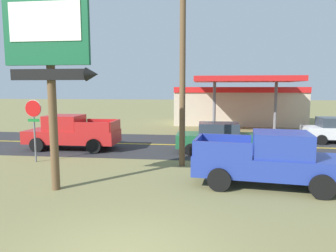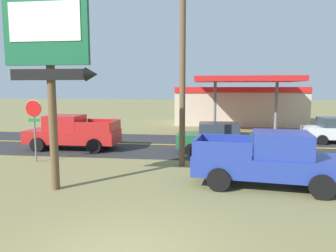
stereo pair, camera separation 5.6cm
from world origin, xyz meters
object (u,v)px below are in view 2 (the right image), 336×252
(stop_sign, at_px, (34,120))
(gas_station, at_px, (238,104))
(utility_pole, at_px, (183,51))
(pickup_red_on_road, at_px, (72,133))
(pickup_blue_parked_on_lawn, at_px, (269,160))
(car_green_mid_lane, at_px, (217,138))
(motel_sign, at_px, (50,53))

(stop_sign, xyz_separation_m, gas_station, (11.10, 17.39, -0.08))
(utility_pole, xyz_separation_m, pickup_red_on_road, (-6.58, 3.01, -4.14))
(pickup_blue_parked_on_lawn, distance_m, pickup_red_on_road, 11.33)
(pickup_blue_parked_on_lawn, relative_size, car_green_mid_lane, 1.29)
(pickup_blue_parked_on_lawn, xyz_separation_m, pickup_red_on_road, (-9.88, 5.55, 0.00))
(stop_sign, bearing_deg, gas_station, 57.45)
(utility_pole, height_order, pickup_red_on_road, utility_pole)
(motel_sign, xyz_separation_m, utility_pole, (4.03, 3.96, 0.48))
(motel_sign, bearing_deg, pickup_blue_parked_on_lawn, 10.93)
(stop_sign, bearing_deg, car_green_mid_lane, 20.17)
(utility_pole, height_order, pickup_blue_parked_on_lawn, utility_pole)
(utility_pole, bearing_deg, motel_sign, -135.53)
(motel_sign, height_order, car_green_mid_lane, motel_sign)
(utility_pole, bearing_deg, pickup_blue_parked_on_lawn, -37.58)
(motel_sign, height_order, gas_station, motel_sign)
(stop_sign, distance_m, pickup_blue_parked_on_lawn, 10.59)
(pickup_red_on_road, bearing_deg, gas_station, 53.02)
(motel_sign, distance_m, stop_sign, 5.47)
(utility_pole, xyz_separation_m, car_green_mid_lane, (1.63, 3.01, -4.27))
(gas_station, relative_size, car_green_mid_lane, 2.86)
(gas_station, distance_m, pickup_red_on_road, 17.84)
(gas_station, height_order, pickup_blue_parked_on_lawn, gas_station)
(pickup_blue_parked_on_lawn, bearing_deg, stop_sign, 166.87)
(gas_station, bearing_deg, stop_sign, -122.55)
(pickup_red_on_road, xyz_separation_m, car_green_mid_lane, (8.21, 0.00, -0.13))
(stop_sign, relative_size, gas_station, 0.25)
(stop_sign, xyz_separation_m, utility_pole, (6.96, 0.15, 3.08))
(pickup_blue_parked_on_lawn, bearing_deg, gas_station, 87.58)
(stop_sign, height_order, car_green_mid_lane, stop_sign)
(gas_station, height_order, pickup_red_on_road, gas_station)
(pickup_red_on_road, bearing_deg, motel_sign, -69.90)
(motel_sign, bearing_deg, stop_sign, 127.60)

